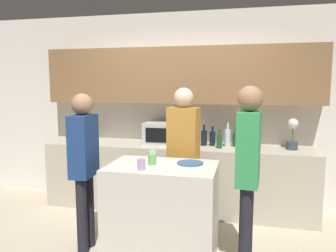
# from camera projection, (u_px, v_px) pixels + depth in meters

# --- Properties ---
(back_wall) EXTENTS (6.40, 0.40, 2.70)m
(back_wall) POSITION_uv_depth(u_px,v_px,m) (180.00, 97.00, 4.59)
(back_wall) COLOR silver
(back_wall) RESTS_ON ground_plane
(back_counter) EXTENTS (3.60, 0.62, 0.89)m
(back_counter) POSITION_uv_depth(u_px,v_px,m) (176.00, 177.00, 4.47)
(back_counter) COLOR #B7AD99
(back_counter) RESTS_ON ground_plane
(kitchen_island) EXTENTS (1.05, 0.68, 0.93)m
(kitchen_island) POSITION_uv_depth(u_px,v_px,m) (162.00, 212.00, 3.21)
(kitchen_island) COLOR beige
(kitchen_island) RESTS_ON ground_plane
(microwave) EXTENTS (0.52, 0.39, 0.30)m
(microwave) POSITION_uv_depth(u_px,v_px,m) (164.00, 133.00, 4.50)
(microwave) COLOR #B7BABC
(microwave) RESTS_ON back_counter
(toaster) EXTENTS (0.26, 0.16, 0.18)m
(toaster) POSITION_uv_depth(u_px,v_px,m) (85.00, 134.00, 4.78)
(toaster) COLOR silver
(toaster) RESTS_ON back_counter
(potted_plant) EXTENTS (0.14, 0.14, 0.39)m
(potted_plant) POSITION_uv_depth(u_px,v_px,m) (293.00, 134.00, 4.11)
(potted_plant) COLOR #333D4C
(potted_plant) RESTS_ON back_counter
(bottle_0) EXTENTS (0.08, 0.08, 0.28)m
(bottle_0) POSITION_uv_depth(u_px,v_px,m) (204.00, 138.00, 4.39)
(bottle_0) COLOR black
(bottle_0) RESTS_ON back_counter
(bottle_1) EXTENTS (0.08, 0.08, 0.26)m
(bottle_1) POSITION_uv_depth(u_px,v_px,m) (212.00, 138.00, 4.38)
(bottle_1) COLOR black
(bottle_1) RESTS_ON back_counter
(bottle_2) EXTENTS (0.07, 0.07, 0.24)m
(bottle_2) POSITION_uv_depth(u_px,v_px,m) (219.00, 141.00, 4.21)
(bottle_2) COLOR #194723
(bottle_2) RESTS_ON back_counter
(bottle_3) EXTENTS (0.09, 0.09, 0.32)m
(bottle_3) POSITION_uv_depth(u_px,v_px,m) (227.00, 138.00, 4.31)
(bottle_3) COLOR silver
(bottle_3) RESTS_ON back_counter
(bottle_4) EXTENTS (0.08, 0.08, 0.25)m
(bottle_4) POSITION_uv_depth(u_px,v_px,m) (236.00, 139.00, 4.33)
(bottle_4) COLOR #194723
(bottle_4) RESTS_ON back_counter
(bottle_5) EXTENTS (0.06, 0.06, 0.27)m
(bottle_5) POSITION_uv_depth(u_px,v_px,m) (245.00, 140.00, 4.19)
(bottle_5) COLOR black
(bottle_5) RESTS_ON back_counter
(bottle_6) EXTENTS (0.08, 0.08, 0.28)m
(bottle_6) POSITION_uv_depth(u_px,v_px,m) (253.00, 139.00, 4.24)
(bottle_6) COLOR maroon
(bottle_6) RESTS_ON back_counter
(plate_on_island) EXTENTS (0.26, 0.26, 0.01)m
(plate_on_island) POSITION_uv_depth(u_px,v_px,m) (190.00, 163.00, 3.21)
(plate_on_island) COLOR #2D5684
(plate_on_island) RESTS_ON kitchen_island
(cup_0) EXTENTS (0.07, 0.07, 0.10)m
(cup_0) POSITION_uv_depth(u_px,v_px,m) (141.00, 164.00, 2.99)
(cup_0) COLOR #AE8CBD
(cup_0) RESTS_ON kitchen_island
(cup_1) EXTENTS (0.08, 0.08, 0.09)m
(cup_1) POSITION_uv_depth(u_px,v_px,m) (152.00, 160.00, 3.18)
(cup_1) COLOR #61AB5C
(cup_1) RESTS_ON kitchen_island
(cup_2) EXTENTS (0.08, 0.08, 0.09)m
(cup_2) POSITION_uv_depth(u_px,v_px,m) (152.00, 155.00, 3.41)
(cup_2) COLOR #86D89E
(cup_2) RESTS_ON kitchen_island
(person_left) EXTENTS (0.21, 0.35, 1.62)m
(person_left) POSITION_uv_depth(u_px,v_px,m) (84.00, 159.00, 3.30)
(person_left) COLOR black
(person_left) RESTS_ON ground_plane
(person_center) EXTENTS (0.22, 0.36, 1.70)m
(person_center) POSITION_uv_depth(u_px,v_px,m) (248.00, 163.00, 2.89)
(person_center) COLOR black
(person_center) RESTS_ON ground_plane
(person_right) EXTENTS (0.37, 0.24, 1.67)m
(person_right) POSITION_uv_depth(u_px,v_px,m) (183.00, 148.00, 3.70)
(person_right) COLOR black
(person_right) RESTS_ON ground_plane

